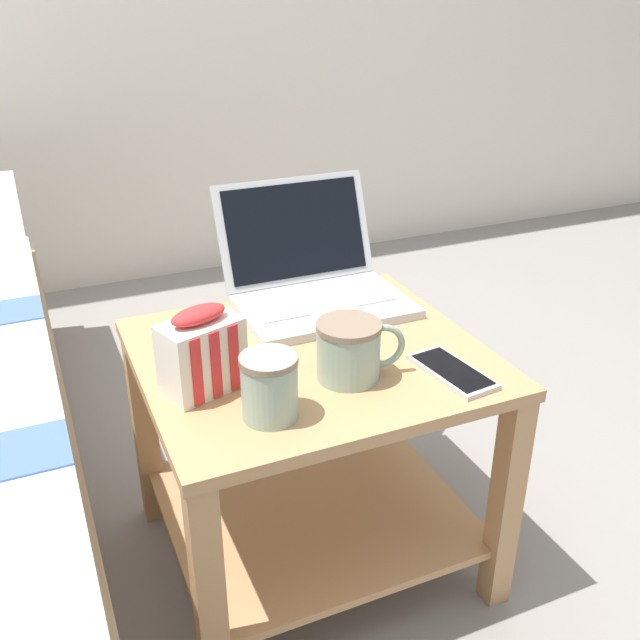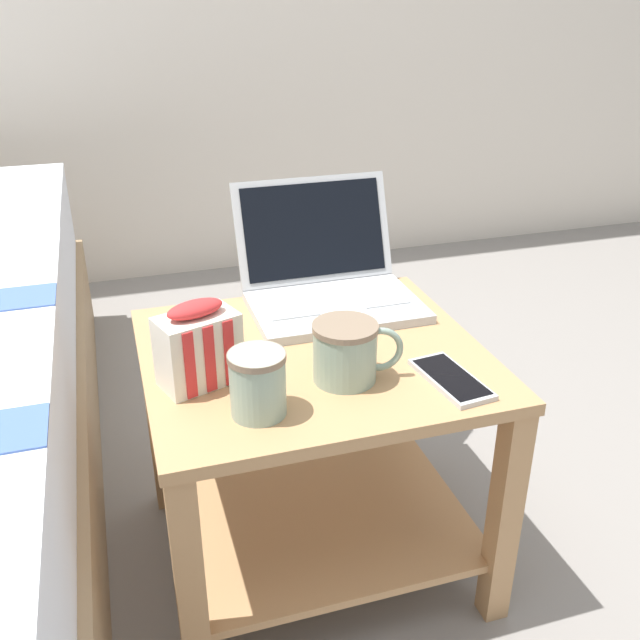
{
  "view_description": "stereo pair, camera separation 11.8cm",
  "coord_description": "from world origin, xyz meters",
  "views": [
    {
      "loc": [
        -0.43,
        -1.01,
        1.06
      ],
      "look_at": [
        0.0,
        -0.04,
        0.54
      ],
      "focal_mm": 40.0,
      "sensor_mm": 36.0,
      "label": 1
    },
    {
      "loc": [
        -0.31,
        -1.05,
        1.06
      ],
      "look_at": [
        0.0,
        -0.04,
        0.54
      ],
      "focal_mm": 40.0,
      "sensor_mm": 36.0,
      "label": 2
    }
  ],
  "objects": [
    {
      "name": "ground_plane",
      "position": [
        0.0,
        0.0,
        0.0
      ],
      "size": [
        8.0,
        8.0,
        0.0
      ],
      "primitive_type": "plane",
      "color": "gray"
    },
    {
      "name": "bedside_table",
      "position": [
        0.0,
        0.0,
        0.3
      ],
      "size": [
        0.59,
        0.54,
        0.46
      ],
      "color": "tan",
      "rests_on": "ground_plane"
    },
    {
      "name": "laptop",
      "position": [
        0.09,
        0.19,
        0.51
      ],
      "size": [
        0.33,
        0.3,
        0.22
      ],
      "color": "#B7BABC",
      "rests_on": "bedside_table"
    },
    {
      "name": "mug_front_left",
      "position": [
        0.02,
        -0.11,
        0.52
      ],
      "size": [
        0.15,
        0.11,
        0.1
      ],
      "color": "#8CA593",
      "rests_on": "bedside_table"
    },
    {
      "name": "mug_front_right",
      "position": [
        -0.13,
        -0.16,
        0.52
      ],
      "size": [
        0.09,
        0.13,
        0.1
      ],
      "color": "#8CA593",
      "rests_on": "bedside_table"
    },
    {
      "name": "snack_bag",
      "position": [
        -0.2,
        -0.05,
        0.53
      ],
      "size": [
        0.14,
        0.11,
        0.14
      ],
      "color": "silver",
      "rests_on": "bedside_table"
    },
    {
      "name": "cell_phone",
      "position": [
        0.18,
        -0.17,
        0.47
      ],
      "size": [
        0.09,
        0.17,
        0.01
      ],
      "color": "#B7BABC",
      "rests_on": "bedside_table"
    }
  ]
}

